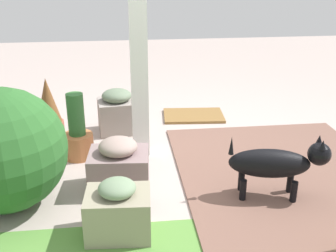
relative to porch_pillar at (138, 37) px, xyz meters
name	(u,v)px	position (x,y,z in m)	size (l,w,h in m)	color
ground_plane	(181,157)	(-0.37, 0.16, -1.10)	(12.00, 12.00, 0.00)	#B09F97
brick_path	(290,181)	(-1.20, 0.73, -1.09)	(1.80, 2.40, 0.02)	brown
porch_pillar	(138,37)	(0.00, 0.00, 0.00)	(0.15, 0.15, 2.21)	white
stone_planter_nearest	(117,112)	(0.22, -0.56, -0.88)	(0.43, 0.41, 0.47)	gray
stone_planter_mid	(119,166)	(0.21, 0.65, -0.91)	(0.50, 0.41, 0.44)	gray
stone_planter_far	(118,211)	(0.22, 1.26, -0.92)	(0.45, 0.36, 0.41)	gray
round_shrub	(4,150)	(1.03, 0.80, -0.65)	(0.91, 0.91, 0.91)	#285C26
terracotta_pot_spiky	(49,109)	(0.91, -0.50, -0.80)	(0.28, 0.28, 0.63)	#A3533E
terracotta_pot_tall	(78,135)	(0.58, 0.03, -0.88)	(0.28, 0.28, 0.62)	#C16F42
dog	(277,163)	(-0.98, 0.94, -0.80)	(0.76, 0.32, 0.52)	black
doormat	(193,116)	(-0.67, -0.89, -1.09)	(0.69, 0.46, 0.03)	brown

